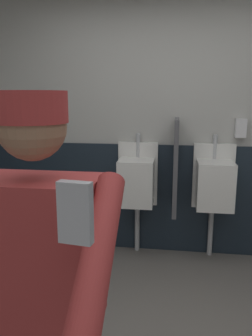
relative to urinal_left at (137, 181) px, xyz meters
The scene contains 8 objects.
wall_back 0.71m from the urinal_left, 32.92° to the left, with size 4.98×0.12×2.72m, color #B2B2AD.
wainscot_band_back 0.43m from the urinal_left, 23.08° to the left, with size 4.38×0.03×1.12m, color #19232D.
urinal_left is the anchor object (origin of this frame).
urinal_middle 0.75m from the urinal_left, ahead, with size 0.40×0.34×1.24m.
privacy_divider_panel 0.42m from the urinal_left, 10.65° to the right, with size 0.04×0.40×0.90m, color #4C4C51.
person 2.16m from the urinal_left, 92.92° to the right, with size 0.65×0.60×1.63m.
cell_phone 2.74m from the urinal_left, 86.01° to the right, with size 0.06×0.02×0.11m, color #A5A8B2.
soap_dispenser 1.12m from the urinal_left, ahead, with size 0.10×0.07×0.18m, color silver.
Camera 1 is at (0.01, -1.62, 1.61)m, focal length 35.74 mm.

